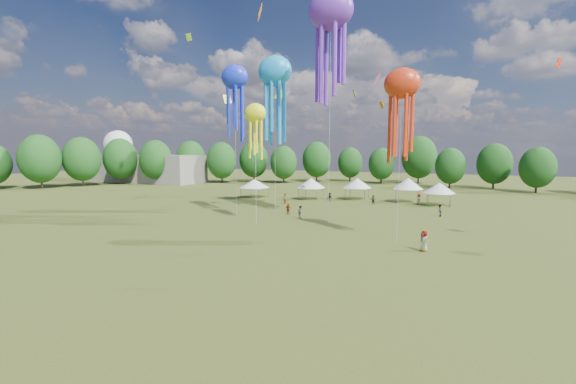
% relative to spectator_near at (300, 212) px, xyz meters
% --- Properties ---
extents(ground, '(300.00, 300.00, 0.00)m').
position_rel_spectator_near_xyz_m(ground, '(4.68, -34.78, -0.90)').
color(ground, '#384416').
rests_on(ground, ground).
extents(spectator_near, '(1.07, 0.98, 1.79)m').
position_rel_spectator_near_xyz_m(spectator_near, '(0.00, 0.00, 0.00)').
color(spectator_near, gray).
rests_on(spectator_near, ground).
extents(spectators_far, '(25.60, 31.95, 1.92)m').
position_rel_spectator_near_xyz_m(spectators_far, '(7.40, 10.12, -0.03)').
color(spectators_far, gray).
rests_on(spectators_far, ground).
extents(festival_tents, '(38.94, 10.97, 4.41)m').
position_rel_spectator_near_xyz_m(festival_tents, '(1.04, 20.72, 2.19)').
color(festival_tents, '#47474C').
rests_on(festival_tents, ground).
extents(show_kites, '(25.98, 15.12, 28.52)m').
position_rel_spectator_near_xyz_m(show_kites, '(-0.13, -0.29, 18.49)').
color(show_kites, '#1A2FF0').
rests_on(show_kites, ground).
extents(treeline, '(201.57, 95.24, 13.43)m').
position_rel_spectator_near_xyz_m(treeline, '(0.82, 27.73, 5.65)').
color(treeline, '#38281C').
rests_on(treeline, ground).
extents(hangar, '(40.00, 12.00, 8.00)m').
position_rel_spectator_near_xyz_m(hangar, '(-67.32, 37.22, 3.10)').
color(hangar, gray).
rests_on(hangar, ground).
extents(radome, '(9.00, 9.00, 16.00)m').
position_rel_spectator_near_xyz_m(radome, '(-83.32, 43.22, 9.09)').
color(radome, white).
rests_on(radome, ground).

